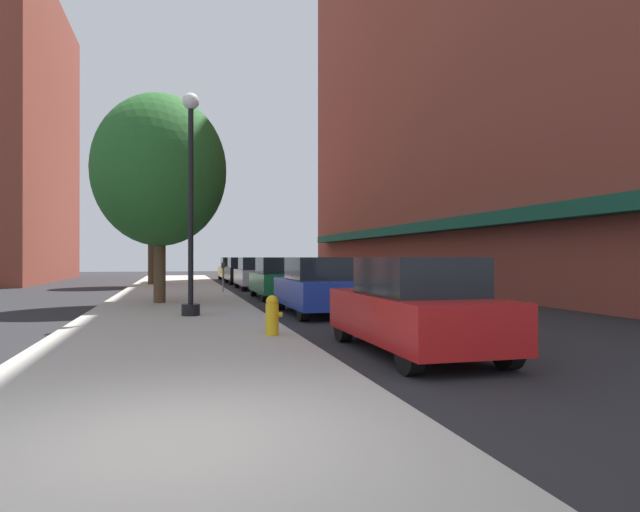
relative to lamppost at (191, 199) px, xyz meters
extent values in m
plane|color=#232326|center=(3.60, 7.79, -3.20)|extent=(90.00, 90.00, 0.00)
cube|color=#A8A399|center=(-0.40, 8.79, -3.14)|extent=(4.80, 50.00, 0.12)
cube|color=brown|center=(14.60, 11.79, 11.09)|extent=(6.00, 40.00, 28.59)
cube|color=#144C38|center=(11.25, 11.79, -0.10)|extent=(0.90, 34.00, 0.50)
cube|color=brown|center=(-11.40, 26.79, 6.68)|extent=(6.00, 18.00, 19.77)
cylinder|color=black|center=(0.00, 0.00, -2.93)|extent=(0.48, 0.48, 0.30)
cylinder|color=black|center=(0.00, 0.00, -0.18)|extent=(0.14, 0.14, 5.20)
sphere|color=silver|center=(0.00, 0.00, 2.60)|extent=(0.44, 0.44, 0.44)
cylinder|color=gold|center=(1.47, -4.19, -2.77)|extent=(0.26, 0.26, 0.62)
sphere|color=gold|center=(1.47, -4.19, -2.41)|extent=(0.24, 0.24, 0.24)
cylinder|color=gold|center=(1.61, -4.19, -2.68)|extent=(0.12, 0.10, 0.10)
cylinder|color=slate|center=(1.65, 9.98, -2.56)|extent=(0.06, 0.06, 1.05)
cube|color=#33383D|center=(1.65, 9.98, -1.90)|extent=(0.14, 0.09, 0.26)
cylinder|color=#4C3823|center=(-0.92, 4.55, -1.67)|extent=(0.40, 0.40, 2.83)
ellipsoid|color=#235B23|center=(-0.92, 4.55, 1.43)|extent=(4.49, 4.49, 5.16)
cylinder|color=#422D1E|center=(-1.76, 18.07, -1.29)|extent=(0.40, 0.40, 3.58)
ellipsoid|color=#235B23|center=(-1.76, 18.07, 2.06)|extent=(4.18, 4.18, 4.81)
cylinder|color=black|center=(2.82, -4.61, -2.88)|extent=(0.22, 0.64, 0.64)
cylinder|color=black|center=(4.38, -4.61, -2.88)|extent=(0.22, 0.64, 0.64)
cylinder|color=black|center=(2.82, -7.81, -2.88)|extent=(0.22, 0.64, 0.64)
cylinder|color=black|center=(4.38, -7.81, -2.88)|extent=(0.22, 0.64, 0.64)
cube|color=red|center=(3.60, -6.21, -2.56)|extent=(1.80, 4.30, 0.76)
cube|color=black|center=(3.60, -6.36, -1.86)|extent=(1.56, 2.20, 0.64)
cylinder|color=black|center=(2.82, 2.17, -2.88)|extent=(0.22, 0.64, 0.64)
cylinder|color=black|center=(4.38, 2.17, -2.88)|extent=(0.22, 0.64, 0.64)
cylinder|color=black|center=(2.82, -1.03, -2.88)|extent=(0.22, 0.64, 0.64)
cylinder|color=black|center=(4.38, -1.03, -2.88)|extent=(0.22, 0.64, 0.64)
cube|color=#1E389E|center=(3.60, 0.57, -2.56)|extent=(1.80, 4.30, 0.76)
cube|color=black|center=(3.60, 0.42, -1.86)|extent=(1.56, 2.20, 0.64)
cylinder|color=black|center=(2.82, 8.60, -2.88)|extent=(0.22, 0.64, 0.64)
cylinder|color=black|center=(4.38, 8.60, -2.88)|extent=(0.22, 0.64, 0.64)
cylinder|color=black|center=(2.82, 5.40, -2.88)|extent=(0.22, 0.64, 0.64)
cylinder|color=black|center=(4.38, 5.40, -2.88)|extent=(0.22, 0.64, 0.64)
cube|color=#196638|center=(3.60, 7.00, -2.56)|extent=(1.80, 4.30, 0.76)
cube|color=black|center=(3.60, 6.85, -1.86)|extent=(1.56, 2.20, 0.64)
cylinder|color=black|center=(2.82, 15.30, -2.88)|extent=(0.22, 0.64, 0.64)
cylinder|color=black|center=(4.38, 15.30, -2.88)|extent=(0.22, 0.64, 0.64)
cylinder|color=black|center=(2.82, 12.10, -2.88)|extent=(0.22, 0.64, 0.64)
cylinder|color=black|center=(4.38, 12.10, -2.88)|extent=(0.22, 0.64, 0.64)
cube|color=#B2B2BA|center=(3.60, 13.70, -2.56)|extent=(1.80, 4.30, 0.76)
cube|color=black|center=(3.60, 13.55, -1.86)|extent=(1.56, 2.20, 0.64)
cylinder|color=black|center=(2.82, 21.60, -2.88)|extent=(0.22, 0.64, 0.64)
cylinder|color=black|center=(4.38, 21.60, -2.88)|extent=(0.22, 0.64, 0.64)
cylinder|color=black|center=(2.82, 18.40, -2.88)|extent=(0.22, 0.64, 0.64)
cylinder|color=black|center=(4.38, 18.40, -2.88)|extent=(0.22, 0.64, 0.64)
cube|color=black|center=(3.60, 20.00, -2.56)|extent=(1.80, 4.30, 0.76)
cube|color=black|center=(3.60, 19.85, -1.86)|extent=(1.56, 2.20, 0.64)
cylinder|color=black|center=(2.82, 27.51, -2.88)|extent=(0.22, 0.64, 0.64)
cylinder|color=black|center=(4.38, 27.51, -2.88)|extent=(0.22, 0.64, 0.64)
cylinder|color=black|center=(2.82, 24.31, -2.88)|extent=(0.22, 0.64, 0.64)
cylinder|color=black|center=(4.38, 24.31, -2.88)|extent=(0.22, 0.64, 0.64)
cube|color=gold|center=(3.60, 25.91, -2.56)|extent=(1.80, 4.30, 0.76)
cube|color=black|center=(3.60, 25.76, -1.86)|extent=(1.56, 2.20, 0.64)
camera|label=1|loc=(-0.36, -15.02, -1.54)|focal=31.05mm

